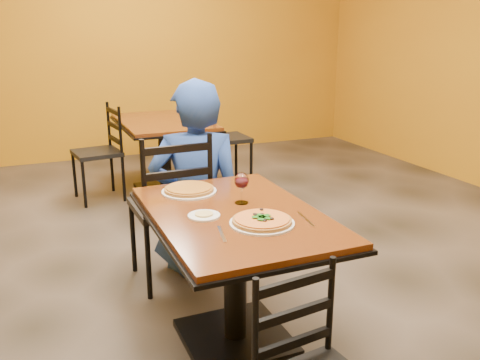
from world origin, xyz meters
name	(u,v)px	position (x,y,z in m)	size (l,w,h in m)	color
floor	(206,298)	(0.00, 0.00, 0.00)	(7.00, 8.00, 0.01)	black
wall_back	(98,40)	(0.00, 4.00, 1.50)	(7.00, 0.01, 3.00)	#B67B14
table_main	(235,247)	(0.00, -0.50, 0.56)	(0.83, 1.23, 0.75)	#5F300F
table_second	(164,139)	(0.34, 2.27, 0.56)	(0.87, 1.28, 0.75)	#5F300F
chair_main_far	(170,207)	(-0.12, 0.35, 0.51)	(0.46, 0.46, 1.03)	black
chair_second_left	(97,153)	(-0.33, 2.27, 0.47)	(0.42, 0.42, 0.93)	black
chair_second_right	(226,139)	(1.02, 2.27, 0.50)	(0.45, 0.45, 1.00)	black
diner	(196,177)	(0.10, 0.45, 0.67)	(0.65, 0.43, 1.33)	navy
plate_main	(262,223)	(0.05, -0.71, 0.76)	(0.31, 0.31, 0.01)	white
pizza_main	(262,220)	(0.05, -0.71, 0.77)	(0.28, 0.28, 0.02)	maroon
plate_far	(189,191)	(-0.12, -0.10, 0.76)	(0.31, 0.31, 0.01)	white
pizza_far	(189,189)	(-0.12, -0.10, 0.77)	(0.28, 0.28, 0.02)	#BA8023
side_plate	(204,216)	(-0.17, -0.50, 0.76)	(0.16, 0.16, 0.01)	white
dip	(204,214)	(-0.17, -0.50, 0.76)	(0.09, 0.09, 0.01)	tan
wine_glass	(242,187)	(0.08, -0.39, 0.84)	(0.08, 0.08, 0.18)	white
fork	(222,234)	(-0.17, -0.75, 0.75)	(0.01, 0.19, 0.00)	silver
knife	(306,219)	(0.28, -0.73, 0.75)	(0.01, 0.21, 0.00)	silver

